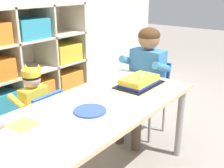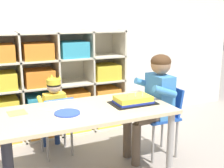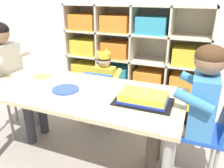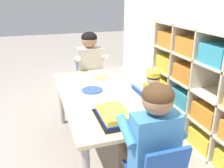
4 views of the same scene
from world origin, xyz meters
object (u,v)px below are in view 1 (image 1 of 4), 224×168
at_px(child_with_crown, 31,102).
at_px(birthday_cake_on_tray, 139,82).
at_px(fork_beside_plate_stack, 55,111).
at_px(classroom_chair_blue, 41,122).
at_px(paper_plate_stack, 90,111).
at_px(guest_at_table_side, 144,73).
at_px(fork_by_napkin, 79,96).
at_px(classroom_chair_guest_side, 150,91).
at_px(activity_table, 97,115).
at_px(fork_near_cake_tray, 122,98).

xyz_separation_m(child_with_crown, birthday_cake_on_tray, (0.55, -0.65, 0.16)).
height_order(child_with_crown, fork_beside_plate_stack, child_with_crown).
xyz_separation_m(classroom_chair_blue, child_with_crown, (-0.00, 0.11, 0.14)).
xyz_separation_m(birthday_cake_on_tray, paper_plate_stack, (-0.60, -0.02, -0.02)).
distance_m(guest_at_table_side, fork_by_napkin, 0.77).
height_order(child_with_crown, classroom_chair_guest_side, child_with_crown).
distance_m(birthday_cake_on_tray, fork_beside_plate_stack, 0.75).
relative_size(birthday_cake_on_tray, fork_beside_plate_stack, 3.38).
bearing_deg(classroom_chair_blue, activity_table, 93.90).
bearing_deg(fork_by_napkin, classroom_chair_guest_side, -73.28).
xyz_separation_m(classroom_chair_guest_side, birthday_cake_on_tray, (-0.43, -0.15, 0.24)).
relative_size(classroom_chair_blue, classroom_chair_guest_side, 0.90).
distance_m(guest_at_table_side, fork_near_cake_tray, 0.65).
height_order(classroom_chair_guest_side, birthday_cake_on_tray, birthday_cake_on_tray).
height_order(child_with_crown, fork_near_cake_tray, child_with_crown).
bearing_deg(fork_beside_plate_stack, paper_plate_stack, -2.36).
bearing_deg(fork_by_napkin, activity_table, -169.68).
xyz_separation_m(classroom_chair_blue, guest_at_table_side, (0.86, -0.39, 0.27)).
bearing_deg(activity_table, guest_at_table_side, 9.33).
height_order(classroom_chair_blue, fork_by_napkin, fork_by_napkin).
relative_size(classroom_chair_guest_side, birthday_cake_on_tray, 1.78).
distance_m(activity_table, child_with_crown, 0.64).
bearing_deg(classroom_chair_guest_side, fork_near_cake_tray, -74.29).
bearing_deg(activity_table, child_with_crown, 95.48).
relative_size(classroom_chair_blue, fork_near_cake_tray, 4.99).
bearing_deg(classroom_chair_guest_side, paper_plate_stack, -80.34).
bearing_deg(fork_by_napkin, paper_plate_stack, 168.52).
height_order(child_with_crown, birthday_cake_on_tray, child_with_crown).
bearing_deg(classroom_chair_guest_side, fork_by_napkin, -93.16).
relative_size(classroom_chair_guest_side, fork_by_napkin, 5.44).
distance_m(child_with_crown, fork_near_cake_tray, 0.76).
height_order(paper_plate_stack, fork_by_napkin, paper_plate_stack).
relative_size(child_with_crown, paper_plate_stack, 4.03).
distance_m(paper_plate_stack, fork_near_cake_tray, 0.30).
bearing_deg(fork_near_cake_tray, fork_beside_plate_stack, -101.51).
distance_m(birthday_cake_on_tray, fork_by_napkin, 0.50).
height_order(classroom_chair_blue, child_with_crown, child_with_crown).
relative_size(fork_near_cake_tray, fork_beside_plate_stack, 1.08).
xyz_separation_m(child_with_crown, fork_by_napkin, (0.09, -0.45, 0.13)).
xyz_separation_m(classroom_chair_blue, birthday_cake_on_tray, (0.55, -0.54, 0.30)).
distance_m(fork_near_cake_tray, fork_beside_plate_stack, 0.47).
bearing_deg(paper_plate_stack, guest_at_table_side, 10.61).
bearing_deg(guest_at_table_side, activity_table, -80.43).
distance_m(child_with_crown, guest_at_table_side, 1.01).
bearing_deg(paper_plate_stack, birthday_cake_on_tray, 2.15).
relative_size(classroom_chair_blue, paper_plate_stack, 3.07).
bearing_deg(guest_at_table_side, birthday_cake_on_tray, -64.49).
relative_size(classroom_chair_blue, birthday_cake_on_tray, 1.60).
bearing_deg(classroom_chair_blue, fork_beside_plate_stack, 63.03).
bearing_deg(birthday_cake_on_tray, fork_beside_plate_stack, 168.62).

